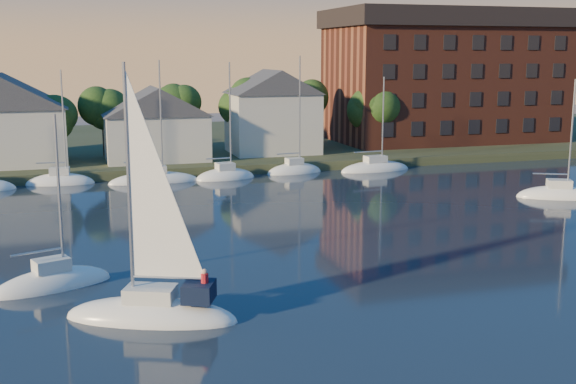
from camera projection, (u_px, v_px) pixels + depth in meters
name	position (u px, v px, depth m)	size (l,w,h in m)	color
ground	(479.00, 375.00, 28.93)	(260.00, 260.00, 0.00)	black
shoreline_land	(186.00, 147.00, 99.40)	(160.00, 50.00, 2.00)	#353E24
wooden_dock	(219.00, 173.00, 77.79)	(120.00, 3.00, 1.00)	brown
clubhouse_west	(1.00, 118.00, 76.02)	(13.65, 9.45, 9.64)	beige
clubhouse_centre	(156.00, 123.00, 79.80)	(11.55, 8.40, 8.08)	beige
clubhouse_east	(273.00, 111.00, 85.51)	(10.50, 8.40, 9.80)	beige
condo_block	(445.00, 75.00, 97.81)	(31.00, 17.00, 17.40)	brown
tree_line	(216.00, 99.00, 87.33)	(93.40, 5.40, 8.90)	#352318
moored_fleet	(106.00, 182.00, 71.52)	(63.50, 2.40, 12.05)	white
hero_sailboat	(154.00, 308.00, 34.83)	(8.91, 5.88, 13.41)	white
drifting_sailboat_left	(53.00, 286.00, 39.69)	(6.99, 4.32, 10.59)	white
drifting_sailboat_right	(558.00, 197.00, 64.29)	(7.65, 5.37, 11.59)	white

